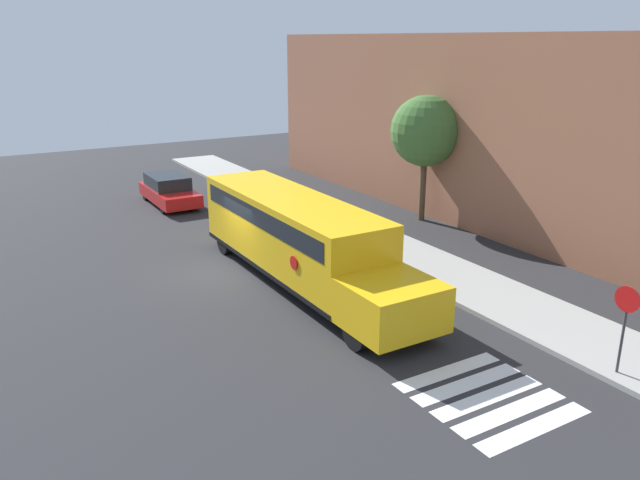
# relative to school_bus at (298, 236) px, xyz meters

# --- Properties ---
(ground_plane) EXTENTS (60.00, 60.00, 0.00)m
(ground_plane) POSITION_rel_school_bus_xyz_m (-2.22, -1.74, -1.67)
(ground_plane) COLOR #28282B
(sidewalk_strip) EXTENTS (44.00, 3.00, 0.15)m
(sidewalk_strip) POSITION_rel_school_bus_xyz_m (-2.22, 4.76, -1.60)
(sidewalk_strip) COLOR #9E9E99
(sidewalk_strip) RESTS_ON ground
(building_backdrop) EXTENTS (32.00, 4.00, 8.33)m
(building_backdrop) POSITION_rel_school_bus_xyz_m (-2.22, 11.26, 2.50)
(building_backdrop) COLOR #935B42
(building_backdrop) RESTS_ON ground
(crosswalk_stripes) EXTENTS (3.30, 3.20, 0.01)m
(crosswalk_stripes) POSITION_rel_school_bus_xyz_m (8.82, 0.26, -1.67)
(crosswalk_stripes) COLOR white
(crosswalk_stripes) RESTS_ON ground
(school_bus) EXTENTS (11.75, 2.57, 2.91)m
(school_bus) POSITION_rel_school_bus_xyz_m (0.00, 0.00, 0.00)
(school_bus) COLOR yellow
(school_bus) RESTS_ON ground
(parked_car) EXTENTS (4.65, 1.88, 1.48)m
(parked_car) POSITION_rel_school_bus_xyz_m (-12.73, -0.55, -0.94)
(parked_car) COLOR red
(parked_car) RESTS_ON ground
(stop_sign) EXTENTS (0.66, 0.10, 2.46)m
(stop_sign) POSITION_rel_school_bus_xyz_m (9.78, 3.68, -0.06)
(stop_sign) COLOR #38383A
(stop_sign) RESTS_ON ground
(tree_near_sidewalk) EXTENTS (3.17, 3.17, 5.73)m
(tree_near_sidewalk) POSITION_rel_school_bus_xyz_m (-3.89, 8.68, 2.46)
(tree_near_sidewalk) COLOR brown
(tree_near_sidewalk) RESTS_ON ground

